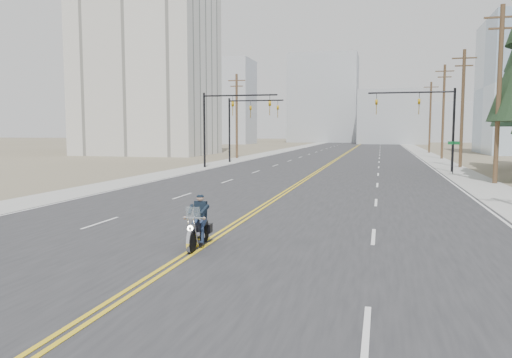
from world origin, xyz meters
The scene contains 20 objects.
ground_plane centered at (0.00, 0.00, 0.00)m, with size 400.00×400.00×0.00m, color #776D56.
road centered at (0.00, 70.00, 0.01)m, with size 20.00×200.00×0.01m, color #303033.
sidewalk_left centered at (-11.50, 70.00, 0.01)m, with size 3.00×200.00×0.01m, color #A5A5A0.
sidewalk_right centered at (11.50, 70.00, 0.01)m, with size 3.00×200.00×0.01m, color #A5A5A0.
traffic_mast_left centered at (-8.98, 32.00, 4.94)m, with size 7.10×0.26×7.00m.
traffic_mast_right centered at (8.98, 32.00, 4.94)m, with size 7.10×0.26×7.00m.
traffic_mast_far centered at (-9.31, 40.00, 4.87)m, with size 6.10×0.26×7.00m.
street_sign centered at (10.80, 30.00, 1.80)m, with size 0.90×0.06×2.62m.
utility_pole_b centered at (12.50, 23.00, 5.98)m, with size 2.20×0.30×11.50m.
utility_pole_c centered at (12.50, 38.00, 5.73)m, with size 2.20×0.30×11.00m.
utility_pole_d centered at (12.50, 53.00, 5.98)m, with size 2.20×0.30×11.50m.
utility_pole_e centered at (12.50, 70.00, 5.73)m, with size 2.20×0.30×11.00m.
utility_pole_left centered at (-12.50, 48.00, 5.48)m, with size 2.20×0.30×10.50m.
apartment_block centered at (-28.00, 55.00, 15.00)m, with size 18.00×14.00×30.00m, color silver.
haze_bldg_a centered at (-35.00, 115.00, 11.00)m, with size 14.00×12.00×22.00m, color #B7BCC6.
haze_bldg_b centered at (8.00, 125.00, 7.00)m, with size 18.00×14.00×14.00m, color #ADB2B7.
haze_bldg_d centered at (-12.00, 140.00, 13.00)m, with size 20.00×15.00×26.00m, color #ADB2B7.
haze_bldg_e centered at (25.00, 150.00, 6.00)m, with size 14.00×14.00×12.00m, color #B7BCC6.
haze_bldg_f centered at (-50.00, 130.00, 8.00)m, with size 12.00×12.00×16.00m, color #ADB2B7.
motorcyclist centered at (-0.06, 1.26, 0.78)m, with size 0.86×2.01×1.57m, color black, non-canonical shape.
Camera 1 is at (5.17, -12.50, 3.48)m, focal length 35.00 mm.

